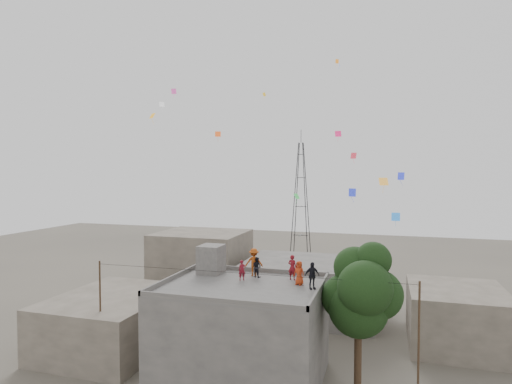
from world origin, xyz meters
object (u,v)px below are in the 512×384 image
tree (361,292)px  transmission_tower (301,200)px  stair_head_box (211,259)px  person_red_adult (292,267)px  person_dark_adult (312,276)px

tree → transmission_tower: size_ratio=0.45×
stair_head_box → person_red_adult: 5.96m
stair_head_box → person_red_adult: size_ratio=1.19×
stair_head_box → person_dark_adult: size_ratio=1.20×
person_red_adult → person_dark_adult: person_red_adult is taller
transmission_tower → person_red_adult: (6.76, -37.62, -2.13)m
person_dark_adult → tree: bearing=-31.6°
transmission_tower → stair_head_box: bearing=-88.8°
tree → person_dark_adult: bearing=-177.7°
stair_head_box → person_dark_adult: 7.89m
person_red_adult → tree: bearing=173.5°
transmission_tower → person_dark_adult: 40.46m
stair_head_box → tree: size_ratio=0.22×
stair_head_box → person_red_adult: bearing=-2.1°
person_red_adult → person_dark_adult: bearing=145.5°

